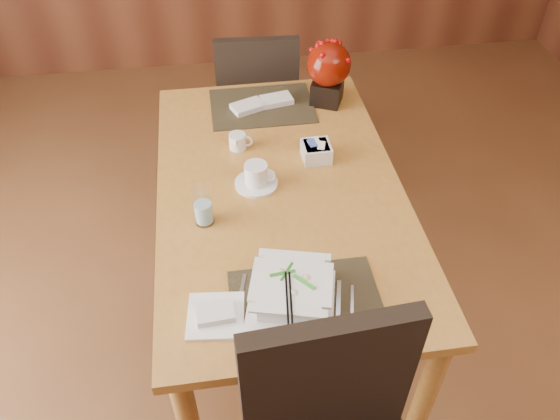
{
  "coord_description": "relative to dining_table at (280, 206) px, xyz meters",
  "views": [
    {
      "loc": [
        -0.22,
        -0.91,
        2.07
      ],
      "look_at": [
        -0.04,
        0.35,
        0.87
      ],
      "focal_mm": 35.0,
      "sensor_mm": 36.0,
      "label": 1
    }
  ],
  "objects": [
    {
      "name": "dining_table",
      "position": [
        0.0,
        0.0,
        0.0
      ],
      "size": [
        0.9,
        1.5,
        0.75
      ],
      "color": "#B37831",
      "rests_on": "ground"
    },
    {
      "name": "placemat_near",
      "position": [
        0.0,
        -0.55,
        0.1
      ],
      "size": [
        0.45,
        0.33,
        0.01
      ],
      "primitive_type": "cube",
      "color": "black",
      "rests_on": "dining_table"
    },
    {
      "name": "placemat_far",
      "position": [
        0.0,
        0.55,
        0.1
      ],
      "size": [
        0.45,
        0.33,
        0.01
      ],
      "primitive_type": "cube",
      "color": "black",
      "rests_on": "dining_table"
    },
    {
      "name": "soup_setting",
      "position": [
        -0.04,
        -0.53,
        0.15
      ],
      "size": [
        0.31,
        0.31,
        0.1
      ],
      "rotation": [
        0.0,
        0.0,
        -0.25
      ],
      "color": "white",
      "rests_on": "dining_table"
    },
    {
      "name": "coffee_cup",
      "position": [
        -0.08,
        0.03,
        0.14
      ],
      "size": [
        0.16,
        0.16,
        0.09
      ],
      "rotation": [
        0.0,
        0.0,
        -0.39
      ],
      "color": "white",
      "rests_on": "dining_table"
    },
    {
      "name": "water_glass",
      "position": [
        -0.28,
        -0.14,
        0.17
      ],
      "size": [
        0.07,
        0.07,
        0.15
      ],
      "primitive_type": "cylinder",
      "rotation": [
        0.0,
        0.0,
        -0.05
      ],
      "color": "white",
      "rests_on": "dining_table"
    },
    {
      "name": "creamer_jug",
      "position": [
        -0.13,
        0.26,
        0.13
      ],
      "size": [
        0.11,
        0.11,
        0.06
      ],
      "primitive_type": null,
      "rotation": [
        0.0,
        0.0,
        -0.22
      ],
      "color": "white",
      "rests_on": "dining_table"
    },
    {
      "name": "sugar_caddy",
      "position": [
        0.16,
        0.15,
        0.13
      ],
      "size": [
        0.11,
        0.11,
        0.07
      ],
      "primitive_type": "cube",
      "rotation": [
        0.0,
        0.0,
        0.01
      ],
      "color": "white",
      "rests_on": "dining_table"
    },
    {
      "name": "berry_decor",
      "position": [
        0.29,
        0.55,
        0.26
      ],
      "size": [
        0.19,
        0.19,
        0.28
      ],
      "rotation": [
        0.0,
        0.0,
        -0.43
      ],
      "color": "black",
      "rests_on": "dining_table"
    },
    {
      "name": "napkins_far",
      "position": [
        0.01,
        0.55,
        0.12
      ],
      "size": [
        0.29,
        0.17,
        0.02
      ],
      "primitive_type": null,
      "rotation": [
        0.0,
        0.0,
        0.27
      ],
      "color": "silver",
      "rests_on": "dining_table"
    },
    {
      "name": "bread_plate",
      "position": [
        -0.27,
        -0.55,
        0.1
      ],
      "size": [
        0.18,
        0.18,
        0.01
      ],
      "primitive_type": "cube",
      "rotation": [
        0.0,
        0.0,
        -0.11
      ],
      "color": "white",
      "rests_on": "dining_table"
    },
    {
      "name": "far_chair",
      "position": [
        0.02,
        0.98,
        -0.14
      ],
      "size": [
        0.45,
        0.45,
        0.91
      ],
      "rotation": [
        0.0,
        0.0,
        3.08
      ],
      "color": "black",
      "rests_on": "ground"
    }
  ]
}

